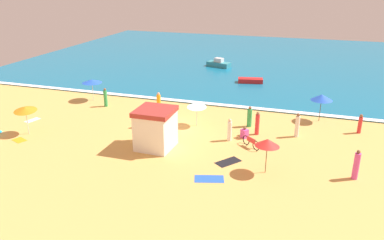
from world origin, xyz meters
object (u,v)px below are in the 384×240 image
object	(u,v)px
beach_umbrella_3	(25,109)
beachgoer_7	(230,130)
beach_umbrella_4	(92,81)
parked_bicycle	(251,142)
beachgoer_6	(159,103)
beach_umbrella_0	(322,97)
lifeguard_cabana	(156,128)
small_boat_1	(250,80)
beachgoer_2	(297,126)
beachgoer_4	(257,124)
small_boat_0	(219,64)
beach_umbrella_2	(197,105)
beachgoer_8	(356,165)
beachgoer_1	(360,124)
beachgoer_3	(250,117)
beachgoer_0	(245,133)
beachgoer_5	(106,98)
beach_umbrella_1	(267,143)
beachgoer_9	(147,117)

from	to	relation	value
beach_umbrella_3	beachgoer_7	distance (m)	15.56
beach_umbrella_4	parked_bicycle	bearing A→B (deg)	-20.30
beachgoer_6	beach_umbrella_0	bearing A→B (deg)	9.31
beach_umbrella_0	beach_umbrella_4	size ratio (longest dim) A/B	0.94
lifeguard_cabana	small_boat_1	distance (m)	19.45
beachgoer_2	beachgoer_4	distance (m)	2.99
beach_umbrella_0	small_boat_0	xyz separation A→B (m)	(-12.90, 16.73, -1.58)
beachgoer_6	beachgoer_7	distance (m)	8.37
beach_umbrella_4	beach_umbrella_2	bearing A→B (deg)	-15.79
beachgoer_4	beachgoer_6	xyz separation A→B (m)	(-9.10, 2.27, -0.00)
lifeguard_cabana	beach_umbrella_4	world-z (taller)	lifeguard_cabana
beachgoer_8	beachgoer_1	bearing A→B (deg)	83.60
lifeguard_cabana	beachgoer_8	xyz separation A→B (m)	(13.18, -0.48, -0.58)
beach_umbrella_3	beachgoer_6	world-z (taller)	beach_umbrella_3
beachgoer_3	small_boat_0	xyz separation A→B (m)	(-7.48, 19.80, -0.30)
beachgoer_6	small_boat_0	distance (m)	18.99
beachgoer_6	beach_umbrella_2	bearing A→B (deg)	-24.71
parked_bicycle	beachgoer_2	world-z (taller)	beachgoer_2
beach_umbrella_3	beachgoer_1	world-z (taller)	beach_umbrella_3
beachgoer_0	beachgoer_4	distance (m)	1.33
parked_bicycle	beachgoer_5	xyz separation A→B (m)	(-14.46, 4.84, 0.45)
beach_umbrella_1	beachgoer_2	size ratio (longest dim) A/B	1.22
beach_umbrella_2	beach_umbrella_3	distance (m)	13.18
beachgoer_6	beachgoer_8	size ratio (longest dim) A/B	0.99
beach_umbrella_4	beachgoer_8	xyz separation A→B (m)	(23.33, -8.72, -1.03)
beachgoer_5	beach_umbrella_3	bearing A→B (deg)	-107.13
beachgoer_2	beachgoer_7	bearing A→B (deg)	-154.35
beachgoer_1	beachgoer_4	size ratio (longest dim) A/B	0.83
beach_umbrella_1	beach_umbrella_3	xyz separation A→B (m)	(-18.31, 0.60, -0.00)
beach_umbrella_3	beachgoer_1	xyz separation A→B (m)	(24.43, 8.01, -1.28)
beachgoer_1	small_boat_0	bearing A→B (deg)	130.60
parked_bicycle	beachgoer_6	size ratio (longest dim) A/B	0.75
beachgoer_1	beachgoer_3	size ratio (longest dim) A/B	0.90
beachgoer_0	beachgoer_3	size ratio (longest dim) A/B	0.52
beach_umbrella_0	beach_umbrella_1	bearing A→B (deg)	-106.74
lifeguard_cabana	beachgoer_9	bearing A→B (deg)	122.55
beach_umbrella_4	beachgoer_2	world-z (taller)	beach_umbrella_4
beach_umbrella_2	beachgoer_8	bearing A→B (deg)	-24.92
beachgoer_4	beachgoer_9	bearing A→B (deg)	-172.26
beach_umbrella_4	beachgoer_2	size ratio (longest dim) A/B	1.32
beachgoer_3	small_boat_1	world-z (taller)	beachgoer_3
beachgoer_3	beach_umbrella_3	bearing A→B (deg)	-157.19
beach_umbrella_2	small_boat_0	xyz separation A→B (m)	(-3.35, 20.87, -1.23)
beach_umbrella_0	beachgoer_3	bearing A→B (deg)	-150.44
beach_umbrella_4	lifeguard_cabana	bearing A→B (deg)	-39.07
small_boat_0	small_boat_1	size ratio (longest dim) A/B	1.16
beach_umbrella_3	beachgoer_7	bearing A→B (deg)	13.12
beachgoer_8	beachgoer_9	bearing A→B (deg)	165.86
lifeguard_cabana	beachgoer_8	bearing A→B (deg)	-2.09
beachgoer_3	beachgoer_9	size ratio (longest dim) A/B	0.94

